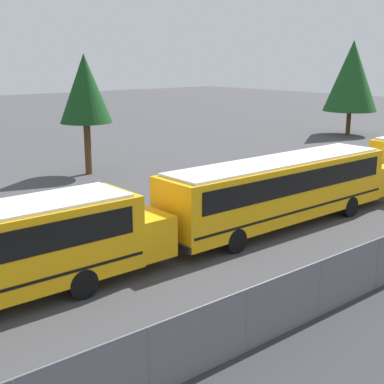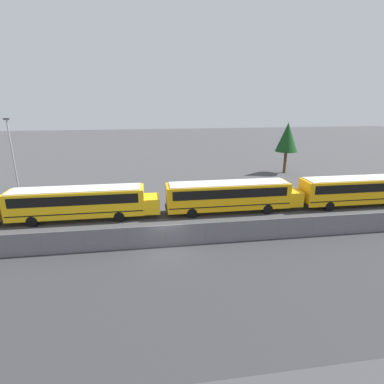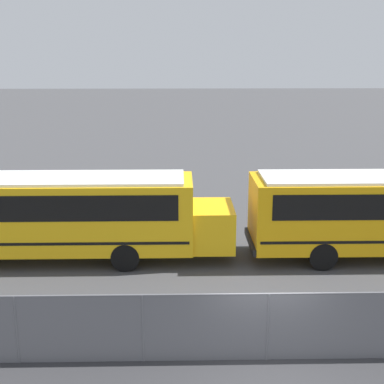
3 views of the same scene
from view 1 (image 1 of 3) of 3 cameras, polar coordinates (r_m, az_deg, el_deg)
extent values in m
cylinder|color=slate|center=(12.45, -4.58, -17.77)|extent=(0.07, 0.07, 1.77)
cylinder|color=slate|center=(14.17, 5.78, -13.55)|extent=(0.07, 0.07, 1.77)
cylinder|color=slate|center=(16.28, 13.43, -10.06)|extent=(0.07, 0.07, 1.77)
cylinder|color=slate|center=(18.66, 19.11, -7.29)|extent=(0.07, 0.07, 1.77)
cube|color=#EDA80F|center=(19.66, -5.34, -4.32)|extent=(1.48, 2.33, 1.50)
cylinder|color=black|center=(19.43, -14.83, -7.33)|extent=(0.99, 0.28, 0.99)
cylinder|color=black|center=(17.52, -11.57, -9.56)|extent=(0.99, 0.28, 0.99)
cube|color=#EDA80F|center=(24.16, 9.33, 0.30)|extent=(12.37, 2.53, 2.50)
cube|color=black|center=(24.03, 9.39, 1.57)|extent=(11.38, 2.57, 0.90)
cube|color=black|center=(24.33, 9.27, -1.30)|extent=(12.12, 2.56, 0.10)
cube|color=#EDA80F|center=(29.74, 18.09, 1.40)|extent=(1.48, 2.33, 1.50)
cube|color=black|center=(20.34, -2.46, -5.41)|extent=(0.12, 2.53, 0.24)
cube|color=silver|center=(23.88, 9.46, 3.33)|extent=(11.75, 2.28, 0.10)
cylinder|color=black|center=(28.06, 12.61, -0.55)|extent=(0.99, 0.28, 0.99)
cylinder|color=black|center=(26.78, 16.48, -1.50)|extent=(0.99, 0.28, 0.99)
cylinder|color=black|center=(22.66, 0.61, -3.73)|extent=(0.99, 0.28, 0.99)
cylinder|color=black|center=(21.06, 4.67, -5.19)|extent=(0.99, 0.28, 0.99)
cylinder|color=#51381E|center=(35.60, -11.05, 4.58)|extent=(0.44, 0.44, 3.38)
cone|color=#144219|center=(35.18, -11.35, 10.79)|extent=(3.34, 3.34, 4.35)
cylinder|color=#51381E|center=(55.65, 16.35, 7.11)|extent=(0.44, 0.44, 2.33)
cone|color=#194C1E|center=(55.32, 16.68, 11.78)|extent=(5.20, 5.20, 6.76)
camera|label=2|loc=(13.61, 159.70, 1.60)|focal=28.00mm
camera|label=3|loc=(6.03, -159.30, -13.88)|focal=50.00mm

